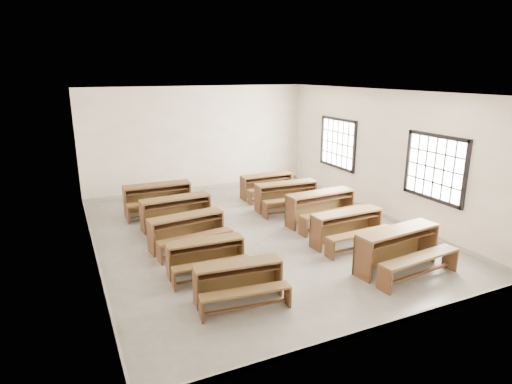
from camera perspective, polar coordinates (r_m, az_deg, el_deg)
name	(u,v)px	position (r m, az deg, el deg)	size (l,w,h in m)	color
room	(260,141)	(9.41, 0.50, 6.77)	(8.50, 8.50, 3.20)	gray
desk_set_0	(239,279)	(7.07, -2.32, -11.52)	(1.51, 0.90, 0.65)	brown
desk_set_1	(206,254)	(8.01, -6.68, -8.26)	(1.45, 0.80, 0.64)	brown
desk_set_2	(187,229)	(9.16, -9.14, -4.89)	(1.68, 1.01, 0.72)	brown
desk_set_3	(177,210)	(10.36, -10.54, -2.39)	(1.69, 0.95, 0.74)	brown
desk_set_4	(158,196)	(11.51, -12.94, -0.58)	(1.74, 0.93, 0.78)	brown
desk_set_5	(399,247)	(8.48, 18.54, -6.92)	(1.85, 1.08, 0.80)	brown
desk_set_6	(348,225)	(9.42, 12.16, -4.39)	(1.65, 0.90, 0.73)	brown
desk_set_7	(322,206)	(10.55, 8.75, -1.80)	(1.81, 1.01, 0.79)	brown
desk_set_8	(287,194)	(11.52, 4.11, -0.27)	(1.72, 0.97, 0.75)	brown
desk_set_9	(267,184)	(12.62, 1.48, 1.05)	(1.56, 0.82, 0.70)	brown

